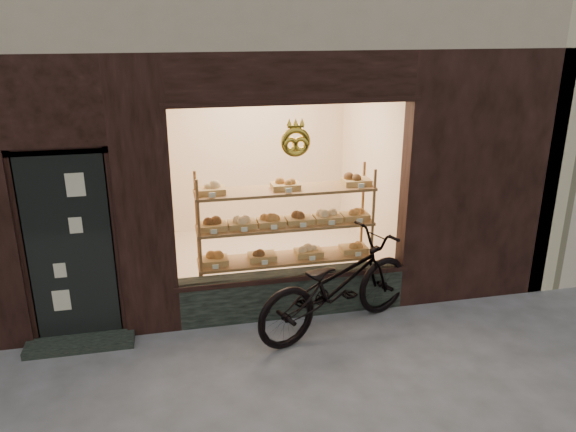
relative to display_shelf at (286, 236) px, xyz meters
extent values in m
cube|color=black|center=(0.00, -0.42, -0.58)|extent=(2.70, 0.25, 0.55)
cube|color=black|center=(-2.45, -0.49, 0.25)|extent=(0.90, 0.04, 2.15)
cube|color=black|center=(-2.45, -0.65, -0.81)|extent=(1.15, 0.35, 0.08)
torus|color=gold|center=(0.00, -0.53, 1.30)|extent=(0.33, 0.07, 0.33)
cube|color=brown|center=(0.00, 0.00, -0.80)|extent=(2.20, 0.45, 0.04)
cube|color=brown|center=(0.00, 0.00, -0.30)|extent=(2.20, 0.45, 0.03)
cube|color=brown|center=(0.00, 0.00, 0.15)|extent=(2.20, 0.45, 0.04)
cube|color=brown|center=(0.00, 0.00, 0.60)|extent=(2.20, 0.45, 0.04)
cylinder|color=brown|center=(-1.07, -0.19, 0.00)|extent=(0.04, 0.04, 1.70)
cylinder|color=brown|center=(1.07, -0.19, 0.00)|extent=(0.04, 0.04, 1.70)
cylinder|color=brown|center=(-1.07, 0.20, 0.00)|extent=(0.04, 0.04, 1.70)
cylinder|color=brown|center=(1.07, 0.20, 0.00)|extent=(0.04, 0.04, 1.70)
cube|color=#A87943|center=(-0.90, 0.00, -0.25)|extent=(0.34, 0.24, 0.07)
sphere|color=#AD5321|center=(-0.90, 0.00, -0.17)|extent=(0.11, 0.11, 0.11)
cube|color=silver|center=(-0.90, -0.18, -0.25)|extent=(0.07, 0.01, 0.05)
cube|color=#A87943|center=(-0.30, 0.00, -0.25)|extent=(0.34, 0.24, 0.07)
sphere|color=#4B2D15|center=(-0.30, 0.00, -0.17)|extent=(0.11, 0.11, 0.11)
cube|color=silver|center=(-0.30, -0.18, -0.25)|extent=(0.08, 0.01, 0.05)
cube|color=#A87943|center=(0.30, 0.00, -0.25)|extent=(0.34, 0.24, 0.07)
sphere|color=#E4B575|center=(0.30, 0.00, -0.17)|extent=(0.11, 0.11, 0.11)
cube|color=silver|center=(0.30, -0.18, -0.25)|extent=(0.07, 0.01, 0.05)
cube|color=#A87943|center=(0.90, 0.00, -0.25)|extent=(0.34, 0.24, 0.07)
sphere|color=#AD5321|center=(0.90, 0.00, -0.17)|extent=(0.11, 0.11, 0.11)
cube|color=silver|center=(0.90, -0.18, -0.25)|extent=(0.08, 0.01, 0.05)
cube|color=#A87943|center=(-0.90, 0.00, 0.20)|extent=(0.34, 0.24, 0.07)
sphere|color=#4B2D15|center=(-0.90, 0.00, 0.28)|extent=(0.11, 0.11, 0.11)
cube|color=silver|center=(-0.90, -0.18, 0.20)|extent=(0.07, 0.01, 0.06)
cube|color=#A87943|center=(-0.54, 0.00, 0.20)|extent=(0.34, 0.24, 0.07)
sphere|color=#E4B575|center=(-0.54, 0.00, 0.28)|extent=(0.11, 0.11, 0.11)
cube|color=silver|center=(-0.54, -0.18, 0.20)|extent=(0.08, 0.01, 0.06)
cube|color=#A87943|center=(-0.18, 0.00, 0.20)|extent=(0.34, 0.24, 0.07)
sphere|color=#AD5321|center=(-0.18, 0.00, 0.28)|extent=(0.11, 0.11, 0.11)
cube|color=silver|center=(-0.18, -0.18, 0.20)|extent=(0.07, 0.01, 0.06)
cube|color=#A87943|center=(0.18, 0.00, 0.20)|extent=(0.34, 0.24, 0.07)
sphere|color=#4B2D15|center=(0.18, 0.00, 0.28)|extent=(0.11, 0.11, 0.11)
cube|color=silver|center=(0.18, -0.18, 0.20)|extent=(0.07, 0.01, 0.06)
cube|color=#A87943|center=(0.54, 0.00, 0.20)|extent=(0.34, 0.24, 0.07)
sphere|color=#E4B575|center=(0.54, 0.00, 0.28)|extent=(0.11, 0.11, 0.11)
cube|color=silver|center=(0.54, -0.18, 0.20)|extent=(0.08, 0.01, 0.06)
cube|color=#A87943|center=(0.90, 0.00, 0.20)|extent=(0.34, 0.24, 0.07)
sphere|color=#AD5321|center=(0.90, 0.00, 0.28)|extent=(0.11, 0.11, 0.11)
cube|color=silver|center=(0.90, -0.18, 0.20)|extent=(0.08, 0.01, 0.06)
cube|color=#A87943|center=(-0.90, 0.00, 0.65)|extent=(0.34, 0.24, 0.07)
sphere|color=#E4B575|center=(-0.90, 0.00, 0.73)|extent=(0.11, 0.11, 0.11)
cube|color=silver|center=(-0.90, -0.18, 0.65)|extent=(0.07, 0.01, 0.06)
cube|color=#A87943|center=(0.00, 0.00, 0.65)|extent=(0.34, 0.24, 0.07)
sphere|color=#AD5321|center=(0.00, 0.00, 0.73)|extent=(0.11, 0.11, 0.11)
cube|color=silver|center=(0.00, -0.18, 0.65)|extent=(0.07, 0.01, 0.06)
cube|color=#A87943|center=(0.90, 0.00, 0.65)|extent=(0.34, 0.24, 0.07)
sphere|color=#4B2D15|center=(0.90, 0.00, 0.73)|extent=(0.11, 0.11, 0.11)
cube|color=silver|center=(0.90, -0.18, 0.65)|extent=(0.08, 0.01, 0.06)
imported|color=black|center=(0.41, -0.87, -0.30)|extent=(2.25, 1.49, 1.12)
camera|label=1|loc=(-1.36, -6.37, 2.55)|focal=35.00mm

